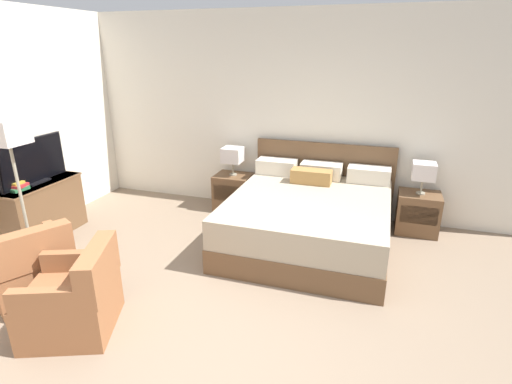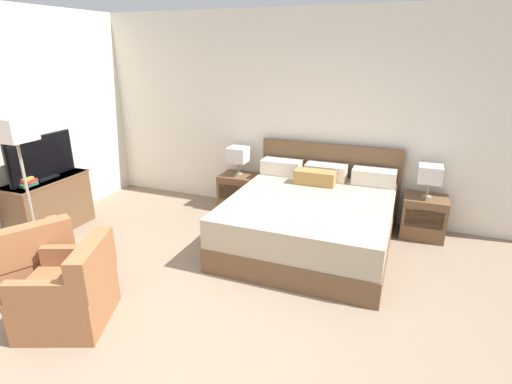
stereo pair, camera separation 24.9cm
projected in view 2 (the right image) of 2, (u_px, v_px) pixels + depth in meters
ground_plane at (181, 352)px, 3.17m from camera, size 9.61×9.61×0.00m
wall_back at (299, 116)px, 5.52m from camera, size 7.22×0.06×2.77m
wall_left at (15, 125)px, 4.88m from camera, size 0.06×5.00×2.77m
bed at (311, 219)px, 4.80m from camera, size 1.92×2.05×1.05m
nightstand_left at (239, 192)px, 5.91m from camera, size 0.52×0.43×0.53m
nightstand_right at (424, 217)px, 5.03m from camera, size 0.52×0.43×0.53m
table_lamp_left at (238, 155)px, 5.72m from camera, size 0.28×0.28×0.41m
table_lamp_right at (430, 174)px, 4.84m from camera, size 0.28×0.28×0.41m
dresser at (49, 204)px, 5.15m from camera, size 0.46×1.06×0.72m
tv at (42, 158)px, 4.95m from camera, size 0.18×0.95×0.55m
book_red_cover at (24, 184)px, 4.79m from camera, size 0.27×0.22×0.04m
book_blue_cover at (25, 181)px, 4.77m from camera, size 0.25×0.21×0.03m
book_small_top at (23, 178)px, 4.77m from camera, size 0.19×0.16×0.03m
armchair_by_window at (33, 262)px, 3.94m from camera, size 0.93×0.93×0.76m
armchair_companion at (70, 293)px, 3.43m from camera, size 0.89×0.89×0.76m
floor_lamp at (17, 141)px, 4.19m from camera, size 0.32×0.32×1.60m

